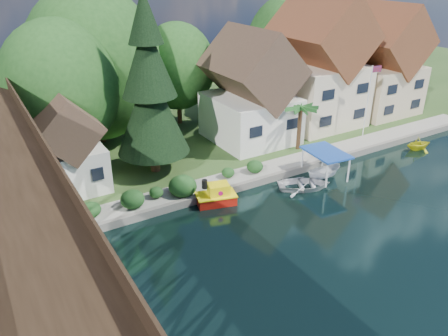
{
  "coord_description": "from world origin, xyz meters",
  "views": [
    {
      "loc": [
        -16.6,
        -18.16,
        17.04
      ],
      "look_at": [
        -2.07,
        6.0,
        3.52
      ],
      "focal_mm": 35.0,
      "sensor_mm": 36.0,
      "label": 1
    }
  ],
  "objects_px": {
    "house_right": "(379,67)",
    "boat_white_a": "(304,184)",
    "flagpole": "(370,93)",
    "tugboat": "(217,196)",
    "house_left": "(251,94)",
    "boat_canopy": "(325,167)",
    "palm_tree": "(301,109)",
    "boat_yellow": "(419,143)",
    "trestle_bridge": "(9,201)",
    "conifer": "(150,90)",
    "shed": "(68,149)",
    "house_center": "(318,69)"
  },
  "relations": [
    {
      "from": "house_left",
      "to": "house_right",
      "type": "height_order",
      "value": "house_right"
    },
    {
      "from": "palm_tree",
      "to": "boat_canopy",
      "type": "distance_m",
      "value": 6.54
    },
    {
      "from": "house_left",
      "to": "conifer",
      "type": "distance_m",
      "value": 11.57
    },
    {
      "from": "palm_tree",
      "to": "flagpole",
      "type": "height_order",
      "value": "flagpole"
    },
    {
      "from": "boat_yellow",
      "to": "flagpole",
      "type": "bearing_deg",
      "value": 44.14
    },
    {
      "from": "conifer",
      "to": "tugboat",
      "type": "height_order",
      "value": "conifer"
    },
    {
      "from": "house_center",
      "to": "flagpole",
      "type": "height_order",
      "value": "house_center"
    },
    {
      "from": "house_right",
      "to": "shed",
      "type": "height_order",
      "value": "house_right"
    },
    {
      "from": "flagpole",
      "to": "tugboat",
      "type": "relative_size",
      "value": 2.17
    },
    {
      "from": "house_left",
      "to": "tugboat",
      "type": "relative_size",
      "value": 3.28
    },
    {
      "from": "house_right",
      "to": "boat_white_a",
      "type": "distance_m",
      "value": 22.86
    },
    {
      "from": "tugboat",
      "to": "boat_white_a",
      "type": "bearing_deg",
      "value": -12.25
    },
    {
      "from": "palm_tree",
      "to": "flagpole",
      "type": "xyz_separation_m",
      "value": [
        8.12,
        -0.84,
        0.5
      ]
    },
    {
      "from": "boat_canopy",
      "to": "tugboat",
      "type": "bearing_deg",
      "value": 173.81
    },
    {
      "from": "shed",
      "to": "boat_white_a",
      "type": "distance_m",
      "value": 18.95
    },
    {
      "from": "house_right",
      "to": "flagpole",
      "type": "distance_m",
      "value": 9.13
    },
    {
      "from": "flagpole",
      "to": "tugboat",
      "type": "bearing_deg",
      "value": -170.07
    },
    {
      "from": "boat_white_a",
      "to": "house_right",
      "type": "bearing_deg",
      "value": -36.48
    },
    {
      "from": "flagpole",
      "to": "boat_yellow",
      "type": "bearing_deg",
      "value": -59.09
    },
    {
      "from": "trestle_bridge",
      "to": "flagpole",
      "type": "distance_m",
      "value": 34.1
    },
    {
      "from": "tugboat",
      "to": "boat_white_a",
      "type": "xyz_separation_m",
      "value": [
        7.4,
        -1.61,
        -0.21
      ]
    },
    {
      "from": "house_center",
      "to": "conifer",
      "type": "xyz_separation_m",
      "value": [
        -20.13,
        -2.41,
        1.23
      ]
    },
    {
      "from": "tugboat",
      "to": "boat_yellow",
      "type": "bearing_deg",
      "value": -2.87
    },
    {
      "from": "conifer",
      "to": "boat_white_a",
      "type": "distance_m",
      "value": 14.65
    },
    {
      "from": "house_left",
      "to": "conifer",
      "type": "relative_size",
      "value": 0.74
    },
    {
      "from": "house_left",
      "to": "tugboat",
      "type": "bearing_deg",
      "value": -135.65
    },
    {
      "from": "house_left",
      "to": "conifer",
      "type": "xyz_separation_m",
      "value": [
        -11.13,
        -1.91,
        2.5
      ]
    },
    {
      "from": "house_center",
      "to": "boat_white_a",
      "type": "xyz_separation_m",
      "value": [
        -10.63,
        -10.93,
        -5.96
      ]
    },
    {
      "from": "house_center",
      "to": "shed",
      "type": "xyz_separation_m",
      "value": [
        -27.0,
        -2.0,
        -2.59
      ]
    },
    {
      "from": "trestle_bridge",
      "to": "boat_yellow",
      "type": "xyz_separation_m",
      "value": [
        36.4,
        0.88,
        -4.63
      ]
    },
    {
      "from": "tugboat",
      "to": "boat_canopy",
      "type": "height_order",
      "value": "boat_canopy"
    },
    {
      "from": "trestle_bridge",
      "to": "house_left",
      "type": "distance_m",
      "value": 25.42
    },
    {
      "from": "shed",
      "to": "tugboat",
      "type": "height_order",
      "value": "shed"
    },
    {
      "from": "trestle_bridge",
      "to": "boat_canopy",
      "type": "height_order",
      "value": "trestle_bridge"
    },
    {
      "from": "flagpole",
      "to": "tugboat",
      "type": "height_order",
      "value": "flagpole"
    },
    {
      "from": "palm_tree",
      "to": "boat_yellow",
      "type": "xyz_separation_m",
      "value": [
        10.86,
        -5.41,
        -3.76
      ]
    },
    {
      "from": "shed",
      "to": "boat_yellow",
      "type": "xyz_separation_m",
      "value": [
        31.4,
        -8.45,
        -3.11
      ]
    },
    {
      "from": "tugboat",
      "to": "boat_white_a",
      "type": "distance_m",
      "value": 7.57
    },
    {
      "from": "trestle_bridge",
      "to": "boat_yellow",
      "type": "relative_size",
      "value": 16.22
    },
    {
      "from": "conifer",
      "to": "house_right",
      "type": "bearing_deg",
      "value": 3.75
    },
    {
      "from": "shed",
      "to": "palm_tree",
      "type": "height_order",
      "value": "shed"
    },
    {
      "from": "flagpole",
      "to": "tugboat",
      "type": "xyz_separation_m",
      "value": [
        -19.69,
        -3.45,
        -4.32
      ]
    },
    {
      "from": "house_center",
      "to": "boat_white_a",
      "type": "distance_m",
      "value": 16.37
    },
    {
      "from": "trestle_bridge",
      "to": "conifer",
      "type": "relative_size",
      "value": 2.98
    },
    {
      "from": "shed",
      "to": "boat_canopy",
      "type": "height_order",
      "value": "shed"
    },
    {
      "from": "tugboat",
      "to": "boat_canopy",
      "type": "bearing_deg",
      "value": -6.19
    },
    {
      "from": "flagpole",
      "to": "boat_white_a",
      "type": "bearing_deg",
      "value": -157.65
    },
    {
      "from": "trestle_bridge",
      "to": "house_right",
      "type": "xyz_separation_m",
      "value": [
        41.0,
        10.83,
        0.43
      ]
    },
    {
      "from": "conifer",
      "to": "boat_yellow",
      "type": "relative_size",
      "value": 5.45
    },
    {
      "from": "conifer",
      "to": "boat_white_a",
      "type": "height_order",
      "value": "conifer"
    }
  ]
}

